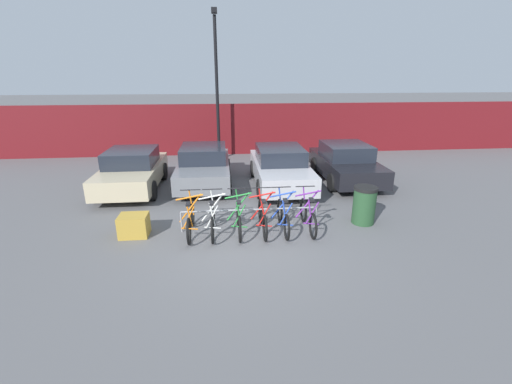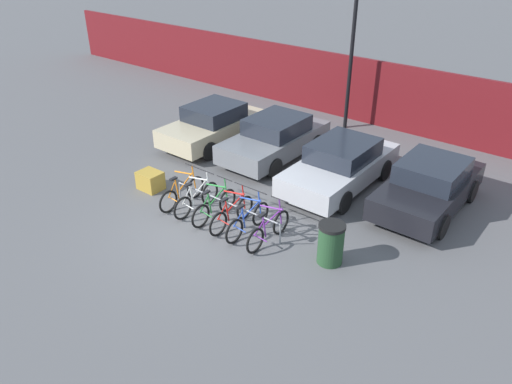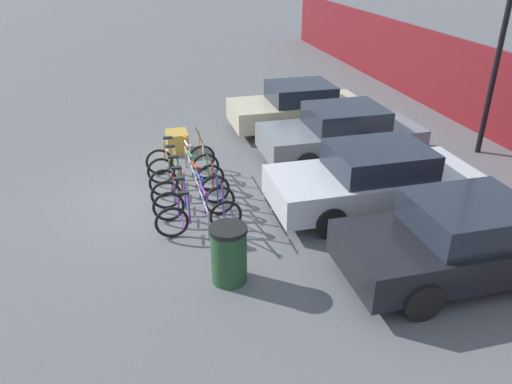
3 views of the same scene
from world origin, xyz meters
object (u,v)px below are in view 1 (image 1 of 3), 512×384
object	(u,v)px
bicycle_red	(263,218)
car_black	(346,163)
bicycle_orange	(191,220)
bicycle_green	(239,219)
bike_rack	(250,212)
lamp_post	(217,80)
car_beige	(132,170)
trash_bin	(364,205)
car_silver	(280,167)
bicycle_blue	(283,217)
bicycle_white	(213,220)
car_grey	(204,166)
bicycle_purple	(308,216)
cargo_crate	(134,225)

from	to	relation	value
bicycle_red	car_black	world-z (taller)	car_black
bicycle_orange	bicycle_red	world-z (taller)	same
bicycle_green	bike_rack	bearing A→B (deg)	28.60
lamp_post	bike_rack	bearing A→B (deg)	-83.96
bike_rack	car_beige	bearing A→B (deg)	136.24
bike_rack	trash_bin	world-z (taller)	trash_bin
bike_rack	bicycle_red	size ratio (longest dim) A/B	2.08
bike_rack	car_silver	bearing A→B (deg)	68.82
car_silver	bike_rack	bearing A→B (deg)	-111.18
bicycle_orange	lamp_post	size ratio (longest dim) A/B	0.27
car_black	lamp_post	bearing A→B (deg)	140.47
bike_rack	bicycle_blue	distance (m)	0.87
bike_rack	trash_bin	xyz separation A→B (m)	(3.10, 0.11, 0.03)
car_beige	bicycle_white	bearing A→B (deg)	-53.05
bicycle_white	car_grey	world-z (taller)	car_grey
car_beige	car_silver	size ratio (longest dim) A/B	0.92
car_beige	trash_bin	xyz separation A→B (m)	(6.89, -3.51, -0.17)
bicycle_red	car_silver	xyz separation A→B (m)	(1.06, 3.70, 0.31)
car_grey	bicycle_purple	bearing A→B (deg)	-55.46
bicycle_white	lamp_post	bearing A→B (deg)	86.72
bicycle_green	car_grey	distance (m)	4.29
bicycle_blue	car_silver	bearing A→B (deg)	80.46
bicycle_blue	trash_bin	xyz separation A→B (m)	(2.25, 0.26, 0.14)
bicycle_green	bicycle_red	xyz separation A→B (m)	(0.61, 0.00, 0.00)
bicycle_purple	car_black	size ratio (longest dim) A/B	0.43
bike_rack	bicycle_red	world-z (taller)	bicycle_red
bicycle_white	car_silver	distance (m)	4.38
car_grey	car_black	bearing A→B (deg)	-0.90
bicycle_purple	car_silver	size ratio (longest dim) A/B	0.40
car_black	lamp_post	size ratio (longest dim) A/B	0.63
bicycle_red	lamp_post	distance (m)	8.66
car_black	trash_bin	xyz separation A→B (m)	(-0.81, -3.80, -0.17)
car_beige	lamp_post	xyz separation A→B (m)	(2.96, 4.20, 2.87)
car_beige	cargo_crate	distance (m)	3.83
bicycle_purple	cargo_crate	world-z (taller)	bicycle_purple
bicycle_green	bicycle_white	bearing A→B (deg)	-178.22
bicycle_orange	bicycle_red	xyz separation A→B (m)	(1.82, 0.00, 0.00)
bicycle_orange	car_beige	size ratio (longest dim) A/B	0.43
bicycle_orange	car_black	bearing A→B (deg)	36.72
bike_rack	bicycle_white	xyz separation A→B (m)	(-0.95, -0.15, -0.11)
car_black	bicycle_white	bearing A→B (deg)	-140.11
bicycle_red	trash_bin	world-z (taller)	bicycle_red
bicycle_orange	lamp_post	distance (m)	8.61
car_beige	car_silver	xyz separation A→B (m)	(5.16, -0.07, 0.00)
bicycle_blue	car_beige	world-z (taller)	car_beige
bicycle_orange	car_grey	world-z (taller)	car_grey
car_black	car_grey	bearing A→B (deg)	179.10
bicycle_blue	car_black	size ratio (longest dim) A/B	0.43
bike_rack	bicycle_purple	xyz separation A→B (m)	(1.50, -0.15, -0.11)
car_grey	car_black	size ratio (longest dim) A/B	1.02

